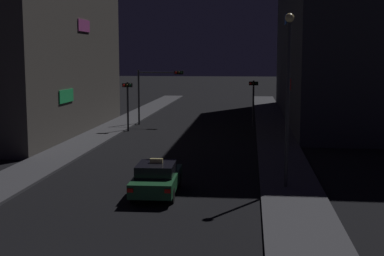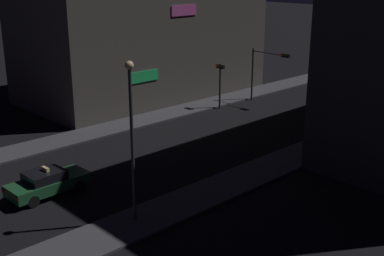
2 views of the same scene
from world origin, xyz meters
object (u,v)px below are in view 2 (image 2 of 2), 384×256
(traffic_light_overhead, at_px, (266,65))
(traffic_light_left_kerb, at_px, (220,77))
(taxi, at_px, (48,182))
(street_lamp_near_block, at_px, (132,127))
(traffic_light_right_kerb, at_px, (350,89))

(traffic_light_overhead, bearing_deg, traffic_light_left_kerb, -110.23)
(taxi, height_order, street_lamp_near_block, street_lamp_near_block)
(traffic_light_left_kerb, height_order, traffic_light_right_kerb, traffic_light_left_kerb)
(taxi, bearing_deg, traffic_light_left_kerb, 106.43)
(traffic_light_left_kerb, bearing_deg, street_lamp_near_block, -57.53)
(traffic_light_overhead, xyz_separation_m, traffic_light_right_kerb, (8.46, -0.20, -0.73))
(taxi, height_order, traffic_light_overhead, traffic_light_overhead)
(taxi, relative_size, traffic_light_left_kerb, 1.13)
(traffic_light_overhead, distance_m, traffic_light_right_kerb, 8.49)
(street_lamp_near_block, bearing_deg, traffic_light_left_kerb, 122.47)
(traffic_light_right_kerb, bearing_deg, traffic_light_left_kerb, -157.64)
(traffic_light_right_kerb, relative_size, street_lamp_near_block, 0.51)
(taxi, distance_m, traffic_light_right_kerb, 24.19)
(traffic_light_overhead, height_order, street_lamp_near_block, street_lamp_near_block)
(traffic_light_left_kerb, xyz_separation_m, traffic_light_right_kerb, (10.06, 4.14, -0.01))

